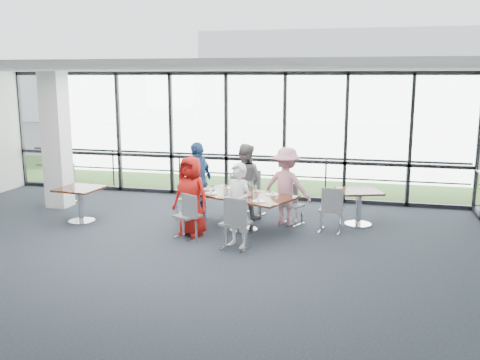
% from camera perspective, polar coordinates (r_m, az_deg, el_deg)
% --- Properties ---
extents(floor, '(12.00, 10.00, 0.02)m').
position_cam_1_polar(floor, '(9.40, -9.64, -8.37)').
color(floor, '#1F252D').
rests_on(floor, ground).
extents(ceiling, '(12.00, 10.00, 0.04)m').
position_cam_1_polar(ceiling, '(8.87, -10.32, 11.58)').
color(ceiling, white).
rests_on(ceiling, ground).
extents(curtain_wall_back, '(12.00, 0.10, 3.20)m').
position_cam_1_polar(curtain_wall_back, '(13.67, -1.47, 4.81)').
color(curtain_wall_back, white).
rests_on(curtain_wall_back, ground).
extents(structural_column, '(0.50, 0.50, 3.20)m').
position_cam_1_polar(structural_column, '(13.32, -18.99, 4.04)').
color(structural_column, white).
rests_on(structural_column, ground).
extents(apron, '(80.00, 70.00, 0.02)m').
position_cam_1_polar(apron, '(18.72, 2.62, 1.50)').
color(apron, gray).
rests_on(apron, ground).
extents(grass_strip, '(80.00, 5.00, 0.01)m').
position_cam_1_polar(grass_strip, '(16.79, 1.28, 0.50)').
color(grass_strip, '#2B5520').
rests_on(grass_strip, ground).
extents(hangar_main, '(24.00, 10.00, 6.00)m').
position_cam_1_polar(hangar_main, '(40.10, 14.77, 10.61)').
color(hangar_main, silver).
rests_on(hangar_main, ground).
extents(hangar_aux, '(10.00, 6.00, 4.00)m').
position_cam_1_polar(hangar_aux, '(42.09, -17.17, 9.12)').
color(hangar_aux, silver).
rests_on(hangar_aux, ground).
extents(guard_rail, '(12.00, 0.06, 0.06)m').
position_cam_1_polar(guard_rail, '(14.41, -0.82, 0.71)').
color(guard_rail, '#2D2D33').
rests_on(guard_rail, ground).
extents(main_table, '(2.28, 1.80, 0.75)m').
position_cam_1_polar(main_table, '(10.76, 0.39, -2.14)').
color(main_table, '#39150C').
rests_on(main_table, ground).
extents(side_table_left, '(0.93, 0.93, 0.75)m').
position_cam_1_polar(side_table_left, '(11.89, -16.69, -1.34)').
color(side_table_left, '#39150C').
rests_on(side_table_left, ground).
extents(side_table_right, '(1.06, 1.06, 0.75)m').
position_cam_1_polar(side_table_right, '(11.42, 12.58, -1.66)').
color(side_table_right, '#39150C').
rests_on(side_table_right, ground).
extents(diner_near_left, '(0.87, 0.69, 1.57)m').
position_cam_1_polar(diner_near_left, '(10.47, -5.24, -1.71)').
color(diner_near_left, '#AF130F').
rests_on(diner_near_left, ground).
extents(diner_near_right, '(0.69, 0.63, 1.55)m').
position_cam_1_polar(diner_near_right, '(9.72, -0.18, -2.72)').
color(diner_near_right, white).
rests_on(diner_near_right, ground).
extents(diner_far_left, '(0.89, 0.66, 1.64)m').
position_cam_1_polar(diner_far_left, '(11.74, 0.53, -0.09)').
color(diner_far_left, slate).
rests_on(diner_far_left, ground).
extents(diner_far_right, '(1.15, 0.76, 1.64)m').
position_cam_1_polar(diner_far_right, '(11.20, 4.97, -0.68)').
color(diner_far_right, '#D28593').
rests_on(diner_far_right, ground).
extents(diner_end, '(0.72, 1.09, 1.71)m').
position_cam_1_polar(diner_end, '(11.56, -4.46, -0.13)').
color(diner_end, '#285289').
rests_on(diner_end, ground).
extents(chair_main_nl, '(0.59, 0.59, 0.88)m').
position_cam_1_polar(chair_main_nl, '(10.34, -5.59, -3.84)').
color(chair_main_nl, slate).
rests_on(chair_main_nl, ground).
extents(chair_main_nr, '(0.56, 0.56, 0.96)m').
position_cam_1_polar(chair_main_nr, '(9.64, -0.46, -4.64)').
color(chair_main_nr, slate).
rests_on(chair_main_nr, ground).
extents(chair_main_fl, '(0.59, 0.59, 0.97)m').
position_cam_1_polar(chair_main_fl, '(11.95, 1.31, -1.53)').
color(chair_main_fl, slate).
rests_on(chair_main_fl, ground).
extents(chair_main_fr, '(0.54, 0.54, 0.83)m').
position_cam_1_polar(chair_main_fr, '(11.31, 5.60, -2.68)').
color(chair_main_fr, slate).
rests_on(chair_main_fr, ground).
extents(chair_main_end, '(0.56, 0.56, 0.91)m').
position_cam_1_polar(chair_main_end, '(11.66, -5.24, -2.06)').
color(chair_main_end, slate).
rests_on(chair_main_end, ground).
extents(chair_spare_lb, '(0.49, 0.49, 0.95)m').
position_cam_1_polar(chair_spare_lb, '(13.78, -18.36, -0.45)').
color(chair_spare_lb, slate).
rests_on(chair_spare_lb, ground).
extents(chair_spare_r, '(0.50, 0.50, 0.91)m').
position_cam_1_polar(chair_spare_r, '(10.86, 9.70, -3.14)').
color(chair_spare_r, slate).
rests_on(chair_spare_r, ground).
extents(plate_nl, '(0.25, 0.25, 0.01)m').
position_cam_1_polar(plate_nl, '(10.80, -3.11, -1.43)').
color(plate_nl, white).
rests_on(plate_nl, main_table).
extents(plate_nr, '(0.25, 0.25, 0.01)m').
position_cam_1_polar(plate_nr, '(10.13, 1.98, -2.26)').
color(plate_nr, white).
rests_on(plate_nr, main_table).
extents(plate_fl, '(0.28, 0.28, 0.01)m').
position_cam_1_polar(plate_fl, '(11.31, -0.86, -0.84)').
color(plate_fl, white).
rests_on(plate_fl, main_table).
extents(plate_fr, '(0.27, 0.27, 0.01)m').
position_cam_1_polar(plate_fr, '(10.71, 3.47, -1.54)').
color(plate_fr, white).
rests_on(plate_fr, main_table).
extents(plate_end, '(0.26, 0.26, 0.01)m').
position_cam_1_polar(plate_end, '(11.22, -3.36, -0.96)').
color(plate_end, white).
rests_on(plate_end, main_table).
extents(tumbler_a, '(0.07, 0.07, 0.15)m').
position_cam_1_polar(tumbler_a, '(10.64, -1.59, -1.25)').
color(tumbler_a, white).
rests_on(tumbler_a, main_table).
extents(tumbler_b, '(0.08, 0.08, 0.15)m').
position_cam_1_polar(tumbler_b, '(10.45, 0.94, -1.46)').
color(tumbler_b, white).
rests_on(tumbler_b, main_table).
extents(tumbler_c, '(0.08, 0.08, 0.15)m').
position_cam_1_polar(tumbler_c, '(10.93, 1.57, -0.90)').
color(tumbler_c, white).
rests_on(tumbler_c, main_table).
extents(tumbler_d, '(0.06, 0.06, 0.13)m').
position_cam_1_polar(tumbler_d, '(11.08, -2.95, -0.82)').
color(tumbler_d, white).
rests_on(tumbler_d, main_table).
extents(menu_a, '(0.30, 0.22, 0.00)m').
position_cam_1_polar(menu_a, '(10.46, -1.74, -1.87)').
color(menu_a, silver).
rests_on(menu_a, main_table).
extents(menu_b, '(0.35, 0.36, 0.00)m').
position_cam_1_polar(menu_b, '(9.98, 3.25, -2.52)').
color(menu_b, silver).
rests_on(menu_b, main_table).
extents(menu_c, '(0.35, 0.28, 0.00)m').
position_cam_1_polar(menu_c, '(10.99, 2.21, -1.23)').
color(menu_c, silver).
rests_on(menu_c, main_table).
extents(condiment_caddy, '(0.10, 0.07, 0.04)m').
position_cam_1_polar(condiment_caddy, '(10.75, 0.70, -1.41)').
color(condiment_caddy, black).
rests_on(condiment_caddy, main_table).
extents(ketchup_bottle, '(0.06, 0.06, 0.18)m').
position_cam_1_polar(ketchup_bottle, '(10.70, 0.65, -1.09)').
color(ketchup_bottle, red).
rests_on(ketchup_bottle, main_table).
extents(green_bottle, '(0.05, 0.05, 0.20)m').
position_cam_1_polar(green_bottle, '(10.77, 0.88, -0.95)').
color(green_bottle, '#1D6735').
rests_on(green_bottle, main_table).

